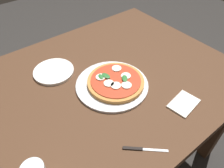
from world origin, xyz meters
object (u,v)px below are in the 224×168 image
(dining_table, at_px, (110,91))
(serving_tray, at_px, (112,85))
(napkin, at_px, (184,104))
(pizza, at_px, (116,81))
(knife, at_px, (139,149))
(plate_white, at_px, (54,71))

(dining_table, distance_m, serving_tray, 0.12)
(serving_tray, xyz_separation_m, napkin, (0.17, -0.28, -0.00))
(serving_tray, relative_size, pizza, 1.28)
(pizza, bearing_deg, knife, -114.08)
(dining_table, height_order, serving_tray, serving_tray)
(dining_table, xyz_separation_m, napkin, (0.14, -0.33, 0.10))
(knife, bearing_deg, dining_table, 67.85)
(dining_table, relative_size, napkin, 9.31)
(pizza, bearing_deg, serving_tray, 152.77)
(pizza, relative_size, napkin, 2.00)
(dining_table, height_order, knife, knife)
(pizza, distance_m, knife, 0.34)
(serving_tray, bearing_deg, knife, -111.19)
(plate_white, bearing_deg, dining_table, -44.33)
(knife, bearing_deg, pizza, 65.92)
(plate_white, height_order, knife, plate_white)
(serving_tray, height_order, napkin, serving_tray)
(napkin, distance_m, knife, 0.29)
(dining_table, relative_size, serving_tray, 3.64)
(dining_table, distance_m, napkin, 0.38)
(serving_tray, height_order, knife, serving_tray)
(plate_white, height_order, napkin, plate_white)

